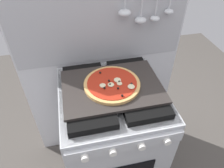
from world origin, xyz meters
The scene contains 5 objects.
ground_plane centered at (0.00, 0.00, 0.00)m, with size 4.00×4.00×0.00m, color #4C4742.
kitchen_backsplash centered at (0.00, 0.33, 0.79)m, with size 1.10×0.09×1.55m.
stove centered at (0.00, 0.00, 0.45)m, with size 0.60×0.64×0.90m.
baking_tray centered at (0.00, 0.00, 0.91)m, with size 0.54×0.38×0.02m, color #2D2826.
pizza_left centered at (0.01, 0.00, 0.93)m, with size 0.31×0.31×0.03m.
Camera 1 is at (-0.19, -0.83, 1.67)m, focal length 33.42 mm.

